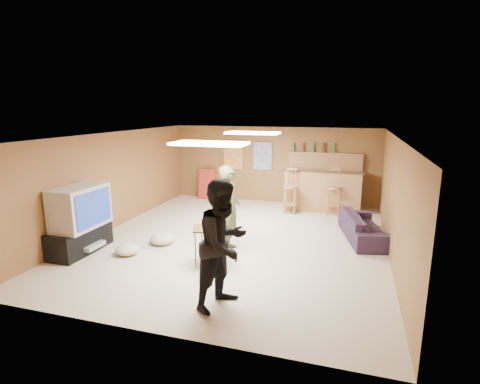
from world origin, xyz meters
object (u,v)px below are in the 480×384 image
(person_black, at_px, (224,244))
(sofa, at_px, (364,227))
(tray_table, at_px, (209,247))
(bar_counter, at_px, (322,190))
(person_olive, at_px, (230,209))
(tv_body, at_px, (80,207))

(person_black, relative_size, sofa, 0.98)
(person_black, xyz_separation_m, tray_table, (-0.69, 1.19, -0.55))
(bar_counter, height_order, sofa, bar_counter)
(bar_counter, relative_size, sofa, 1.07)
(person_olive, bearing_deg, tray_table, 157.38)
(tray_table, bearing_deg, tv_body, -177.84)
(bar_counter, relative_size, person_black, 1.10)
(tv_body, relative_size, sofa, 0.59)
(bar_counter, bearing_deg, person_olive, -112.51)
(tv_body, bearing_deg, sofa, 24.42)
(bar_counter, relative_size, person_olive, 1.18)
(bar_counter, xyz_separation_m, tray_table, (-1.58, -4.35, -0.19))
(person_olive, xyz_separation_m, tray_table, (-0.11, -0.81, -0.49))
(tv_body, bearing_deg, person_black, -18.47)
(person_olive, height_order, person_black, person_black)
(sofa, distance_m, tray_table, 3.47)
(tv_body, distance_m, tray_table, 2.63)
(person_olive, height_order, sofa, person_olive)
(tv_body, height_order, person_black, person_black)
(sofa, bearing_deg, person_olive, 106.75)
(bar_counter, xyz_separation_m, sofa, (1.05, -2.09, -0.28))
(person_black, height_order, tray_table, person_black)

